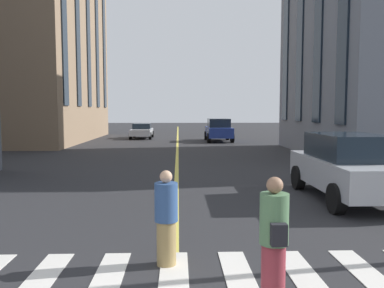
% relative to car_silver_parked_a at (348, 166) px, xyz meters
% --- Properties ---
extents(lane_centre_line, '(80.00, 0.16, 0.01)m').
position_rel_car_silver_parked_a_xyz_m(lane_centre_line, '(11.67, 4.90, -0.96)').
color(lane_centre_line, '#D8C64C').
rests_on(lane_centre_line, ground_plane).
extents(crosswalk_marking, '(2.40, 8.45, 0.01)m').
position_rel_car_silver_parked_a_xyz_m(crosswalk_marking, '(-5.32, 4.90, -0.96)').
color(crosswalk_marking, silver).
rests_on(crosswalk_marking, ground_plane).
extents(car_silver_parked_a, '(4.70, 2.14, 1.88)m').
position_rel_car_silver_parked_a_xyz_m(car_silver_parked_a, '(0.00, 0.00, 0.00)').
color(car_silver_parked_a, '#B7BABF').
rests_on(car_silver_parked_a, ground_plane).
extents(car_silver_far, '(4.40, 1.95, 1.37)m').
position_rel_car_silver_parked_a_xyz_m(car_silver_far, '(25.26, 8.18, -0.27)').
color(car_silver_far, '#B7BABF').
rests_on(car_silver_far, ground_plane).
extents(car_blue_oncoming, '(4.70, 2.14, 1.88)m').
position_rel_car_silver_parked_a_xyz_m(car_blue_oncoming, '(21.65, 1.48, 0.00)').
color(car_blue_oncoming, navy).
rests_on(car_blue_oncoming, ground_plane).
extents(pedestrian_near, '(0.38, 0.38, 1.58)m').
position_rel_car_silver_parked_a_xyz_m(pedestrian_near, '(-4.65, 5.03, -0.19)').
color(pedestrian_near, '#997F4C').
rests_on(pedestrian_near, ground_plane).
extents(pedestrian_companion, '(0.50, 0.38, 1.68)m').
position_rel_car_silver_parked_a_xyz_m(pedestrian_companion, '(-5.96, 3.57, -0.13)').
color(pedestrian_companion, maroon).
rests_on(pedestrian_companion, ground_plane).
extents(building_left_far, '(17.69, 8.12, 20.58)m').
position_rel_car_silver_parked_a_xyz_m(building_left_far, '(22.92, 16.40, 9.32)').
color(building_left_far, '#846B51').
rests_on(building_left_far, ground_plane).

